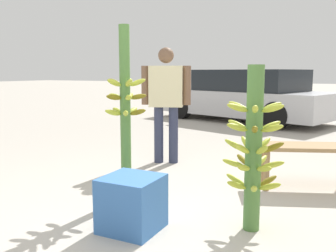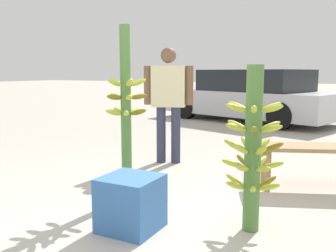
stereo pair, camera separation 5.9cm
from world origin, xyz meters
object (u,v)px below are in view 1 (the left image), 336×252
at_px(produce_crate, 132,203).
at_px(banana_stalk_left, 125,110).
at_px(vendor_person, 166,96).
at_px(parked_car, 245,96).
at_px(banana_stalk_center, 254,148).
at_px(market_bench, 307,152).

bearing_deg(produce_crate, banana_stalk_left, 125.94).
height_order(vendor_person, parked_car, vendor_person).
xyz_separation_m(banana_stalk_left, vendor_person, (-0.32, 1.51, 0.04)).
bearing_deg(banana_stalk_center, banana_stalk_left, 172.38).
height_order(banana_stalk_center, vendor_person, vendor_person).
xyz_separation_m(vendor_person, parked_car, (-0.20, 4.92, -0.29)).
xyz_separation_m(market_bench, produce_crate, (-1.10, -1.76, -0.17)).
relative_size(banana_stalk_left, market_bench, 1.47).
height_order(banana_stalk_center, produce_crate, banana_stalk_center).
xyz_separation_m(banana_stalk_left, parked_car, (-0.52, 6.43, -0.25)).
xyz_separation_m(banana_stalk_center, market_bench, (0.26, 1.33, -0.27)).
bearing_deg(vendor_person, banana_stalk_left, 82.18).
bearing_deg(vendor_person, market_bench, 149.58).
relative_size(banana_stalk_center, produce_crate, 3.01).
xyz_separation_m(market_bench, parked_car, (-2.05, 5.26, 0.24)).
xyz_separation_m(vendor_person, market_bench, (1.85, -0.34, -0.53)).
distance_m(banana_stalk_left, banana_stalk_center, 1.30).
bearing_deg(produce_crate, parked_car, 97.73).
bearing_deg(produce_crate, banana_stalk_center, 26.64).
bearing_deg(banana_stalk_left, produce_crate, -54.06).
distance_m(banana_stalk_left, vendor_person, 1.54).
height_order(banana_stalk_center, parked_car, same).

